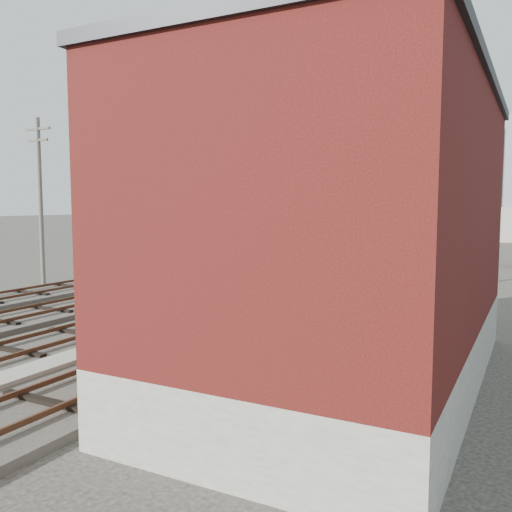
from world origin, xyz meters
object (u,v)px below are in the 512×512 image
Objects in this scene: site_trailer at (343,234)px; car_red at (248,240)px; signal_mast at (209,272)px; switch_stand at (338,255)px; car_silver at (274,242)px; car_grey at (255,238)px.

car_red is at bearing -139.20° from site_trailer.
signal_mast is 26.29m from switch_stand.
car_silver is (-14.82, 34.89, -1.82)m from signal_mast.
signal_mast is 42.78m from site_trailer.
car_red is (-13.43, 10.78, 0.02)m from switch_stand.
site_trailer is at bearing -44.00° from car_red.
car_grey is (-19.70, 40.26, -1.85)m from signal_mast.
switch_stand is at bearing -137.05° from car_grey.
car_grey reaches higher than car_red.
car_red is at bearing 145.18° from switch_stand.
car_grey is (-14.52, 14.55, 0.05)m from switch_stand.
car_grey is (-1.09, 3.77, 0.02)m from car_red.
signal_mast is 44.86m from car_grey.
car_red is 0.82× the size of car_grey.
car_red is at bearing 57.27° from car_silver.
signal_mast is at bearing -137.80° from car_red.
car_red is 3.92m from car_grey.
signal_mast is at bearing -74.66° from switch_stand.
car_grey is (-4.88, 5.37, -0.03)m from car_silver.
car_silver is 7.26m from car_grey.
site_trailer reaches higher than car_red.
car_silver is at bearing -97.63° from car_red.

